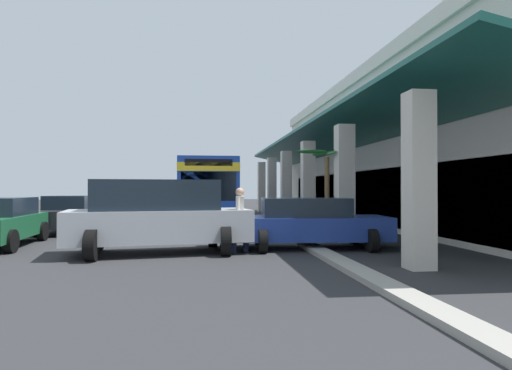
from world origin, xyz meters
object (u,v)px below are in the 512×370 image
object	(u,v)px
parked_sedan_charcoal	(70,213)
parked_sedan_blue	(310,223)
transit_bus	(206,187)
potted_palm	(327,219)
pedestrian	(240,216)
parked_suv_silver	(158,215)

from	to	relation	value
parked_sedan_charcoal	parked_sedan_blue	distance (m)	10.35
transit_bus	potted_palm	xyz separation A→B (m)	(9.14, 3.96, -1.13)
potted_palm	pedestrian	bearing A→B (deg)	-51.67
parked_suv_silver	potted_palm	world-z (taller)	potted_palm
parked_suv_silver	parked_sedan_blue	size ratio (longest dim) A/B	1.11
parked_sedan_blue	parked_suv_silver	bearing A→B (deg)	-83.88
transit_bus	parked_suv_silver	world-z (taller)	transit_bus
parked_sedan_blue	potted_palm	bearing A→B (deg)	151.55
transit_bus	parked_sedan_charcoal	world-z (taller)	transit_bus
potted_palm	transit_bus	bearing A→B (deg)	-156.56
parked_suv_silver	parked_sedan_charcoal	xyz separation A→B (m)	(-6.55, -4.07, -0.27)
parked_suv_silver	pedestrian	distance (m)	2.21
parked_suv_silver	pedestrian	xyz separation A→B (m)	(0.06, 2.21, -0.02)
parked_sedan_charcoal	transit_bus	bearing A→B (deg)	132.59
transit_bus	potted_palm	bearing A→B (deg)	23.44
parked_sedan_charcoal	parked_sedan_blue	xyz separation A→B (m)	(6.09, 8.37, 0.00)
transit_bus	potted_palm	world-z (taller)	transit_bus
parked_sedan_blue	pedestrian	bearing A→B (deg)	-76.11
parked_suv_silver	transit_bus	bearing A→B (deg)	173.05
parked_sedan_blue	potted_palm	distance (m)	2.26
transit_bus	pedestrian	world-z (taller)	transit_bus
parked_sedan_charcoal	potted_palm	size ratio (longest dim) A/B	1.44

